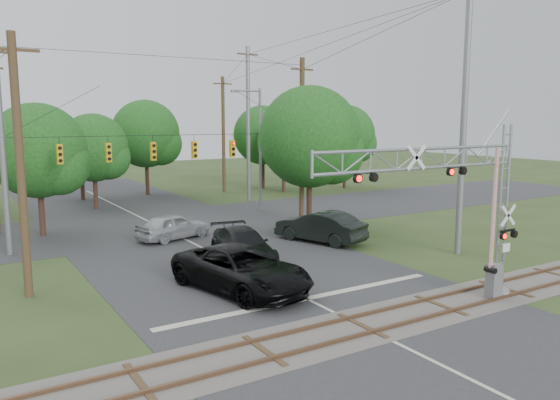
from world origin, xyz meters
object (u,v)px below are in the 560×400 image
pickup_black (241,269)px  sedan_silver (173,226)px  car_dark (243,245)px  crossing_gantry (455,198)px  streetlight (258,144)px  traffic_signal_span (188,145)px

pickup_black → sedan_silver: 11.24m
pickup_black → car_dark: (2.36, 4.33, -0.11)m
crossing_gantry → pickup_black: (-5.83, 6.27, -3.40)m
sedan_silver → crossing_gantry: bearing=178.6°
crossing_gantry → streetlight: 24.08m
traffic_signal_span → crossing_gantry: bearing=-80.0°
car_dark → sedan_silver: (-1.20, 6.85, -0.03)m
pickup_black → streetlight: bearing=45.8°
sedan_silver → streetlight: bearing=-73.4°
traffic_signal_span → sedan_silver: 5.18m
traffic_signal_span → car_dark: bearing=-91.8°
traffic_signal_span → streetlight: traffic_signal_span is taller
crossing_gantry → car_dark: crossing_gantry is taller
crossing_gantry → streetlight: (4.76, 23.59, 1.04)m
pickup_black → streetlight: size_ratio=0.70×
traffic_signal_span → streetlight: 9.54m
car_dark → sedan_silver: car_dark is taller
traffic_signal_span → sedan_silver: size_ratio=4.13×
crossing_gantry → traffic_signal_span: bearing=100.0°
crossing_gantry → pickup_black: bearing=132.9°
sedan_silver → traffic_signal_span: bearing=-74.4°
pickup_black → sedan_silver: bearing=71.4°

